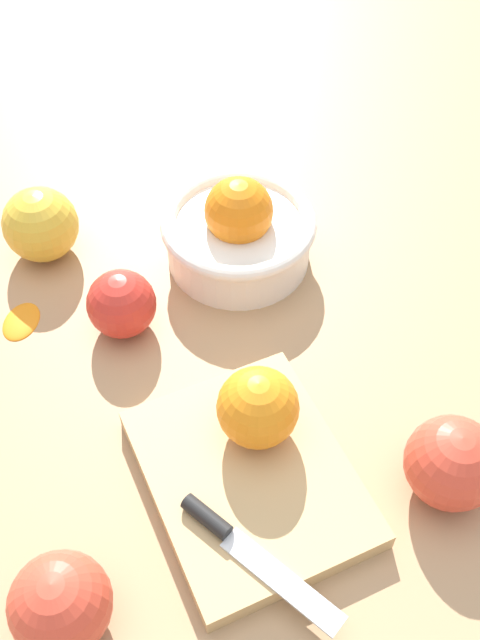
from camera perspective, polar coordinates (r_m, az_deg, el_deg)
name	(u,v)px	position (r m, az deg, el deg)	size (l,w,h in m)	color
ground_plane	(179,397)	(0.72, -4.71, -5.88)	(2.40, 2.40, 0.00)	tan
bowl	(239,232)	(0.80, -0.11, 6.76)	(0.17, 0.17, 0.11)	white
cutting_board	(249,477)	(0.66, 0.71, -11.91)	(0.20, 0.17, 0.02)	tan
orange_on_board	(258,407)	(0.64, 1.37, -6.69)	(0.07, 0.07, 0.07)	orange
knife	(238,543)	(0.62, -0.15, -16.67)	(0.15, 0.07, 0.01)	silver
apple_front_right	(60,604)	(0.60, -13.53, -20.30)	(0.08, 0.08, 0.08)	#D6422D
apple_front_left	(41,225)	(0.84, -14.97, 7.05)	(0.08, 0.08, 0.08)	gold
apple_back_right	(452,463)	(0.66, 15.87, -10.44)	(0.08, 0.08, 0.08)	#D6422D
apple_mid_left	(122,304)	(0.75, -9.03, 1.22)	(0.07, 0.07, 0.07)	red
citrus_peel	(20,319)	(0.80, -16.40, 0.04)	(0.05, 0.04, 0.01)	orange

